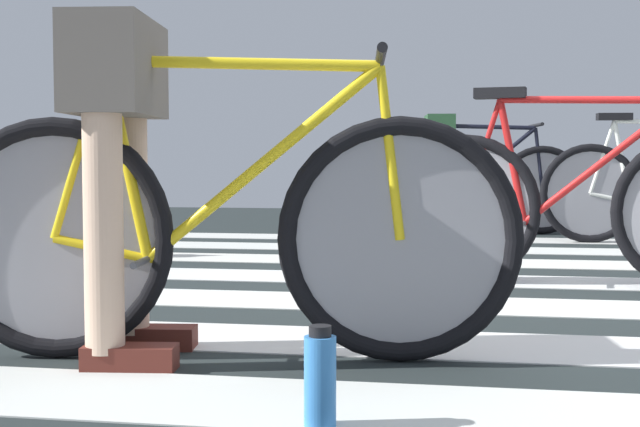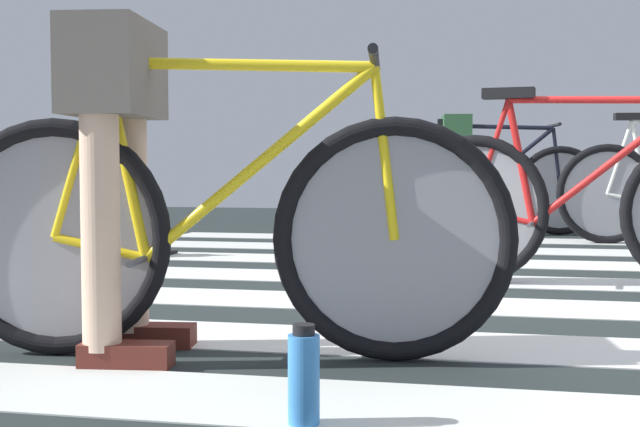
% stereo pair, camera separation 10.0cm
% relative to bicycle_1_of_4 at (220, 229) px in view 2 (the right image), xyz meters
% --- Properties ---
extents(ground, '(18.00, 14.00, 0.02)m').
position_rel_bicycle_1_of_4_xyz_m(ground, '(0.96, 1.24, -0.40)').
color(ground, '#222929').
extents(crosswalk_markings, '(5.46, 6.51, 0.00)m').
position_rel_bicycle_1_of_4_xyz_m(crosswalk_markings, '(0.94, 1.08, -0.38)').
color(crosswalk_markings, silver).
rests_on(crosswalk_markings, ground).
extents(bicycle_1_of_4, '(1.73, 0.52, 0.93)m').
position_rel_bicycle_1_of_4_xyz_m(bicycle_1_of_4, '(0.00, 0.00, 0.00)').
color(bicycle_1_of_4, black).
rests_on(bicycle_1_of_4, ground).
extents(cyclist_1_of_4, '(0.36, 0.43, 1.00)m').
position_rel_bicycle_1_of_4_xyz_m(cyclist_1_of_4, '(-0.31, -0.04, 0.26)').
color(cyclist_1_of_4, beige).
rests_on(cyclist_1_of_4, ground).
extents(bicycle_2_of_4, '(1.73, 0.53, 0.93)m').
position_rel_bicycle_1_of_4_xyz_m(bicycle_2_of_4, '(1.19, 1.69, 0.00)').
color(bicycle_2_of_4, black).
rests_on(bicycle_2_of_4, ground).
extents(bicycle_4_of_4, '(1.73, 0.52, 0.93)m').
position_rel_bicycle_1_of_4_xyz_m(bicycle_4_of_4, '(0.79, 4.66, 0.00)').
color(bicycle_4_of_4, black).
rests_on(bicycle_4_of_4, ground).
extents(cyclist_4_of_4, '(0.36, 0.43, 0.96)m').
position_rel_bicycle_1_of_4_xyz_m(cyclist_4_of_4, '(0.48, 4.62, 0.24)').
color(cyclist_4_of_4, brown).
rests_on(cyclist_4_of_4, ground).
extents(water_bottle, '(0.07, 0.07, 0.23)m').
position_rel_bicycle_1_of_4_xyz_m(water_bottle, '(0.39, -0.60, -0.28)').
color(water_bottle, '#3B86D7').
rests_on(water_bottle, ground).
extents(traffic_cone, '(0.38, 0.38, 0.44)m').
position_rel_bicycle_1_of_4_xyz_m(traffic_cone, '(-1.38, 2.56, -0.18)').
color(traffic_cone, black).
rests_on(traffic_cone, ground).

